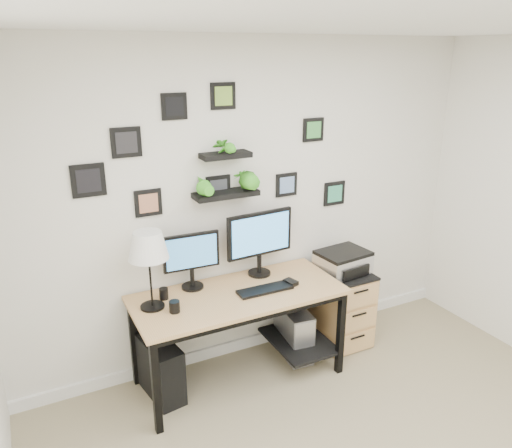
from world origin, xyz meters
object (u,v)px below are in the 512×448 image
pc_tower_grey (294,332)px  printer (343,262)px  monitor_left (191,257)px  mug (174,307)px  monitor_right (260,238)px  table_lamp (148,247)px  file_cabinet (340,306)px  pc_tower_black (161,369)px  desk (241,304)px

pc_tower_grey → printer: 0.73m
monitor_left → pc_tower_grey: monitor_left is taller
mug → printer: printer is taller
monitor_right → pc_tower_grey: 0.90m
monitor_left → table_lamp: table_lamp is taller
monitor_left → table_lamp: size_ratio=0.78×
file_cabinet → printer: 0.43m
mug → pc_tower_grey: size_ratio=0.18×
pc_tower_black → file_cabinet: bearing=-8.0°
mug → pc_tower_black: bearing=125.1°
desk → monitor_right: 0.54m
pc_tower_black → printer: size_ratio=0.99×
desk → file_cabinet: 1.04m
file_cabinet → printer: size_ratio=1.50×
table_lamp → mug: 0.46m
mug → monitor_right: bearing=19.1°
monitor_left → table_lamp: (-0.36, -0.16, 0.20)m
printer → mug: bearing=-174.4°
desk → pc_tower_black: (-0.65, 0.04, -0.41)m
monitor_right → file_cabinet: bearing=-9.7°
printer → monitor_right: bearing=170.1°
monitor_left → table_lamp: bearing=-156.1°
mug → file_cabinet: bearing=5.7°
monitor_right → monitor_left: bearing=178.5°
desk → monitor_left: (-0.31, 0.20, 0.38)m
desk → pc_tower_grey: bearing=4.9°
pc_tower_black → printer: bearing=-8.1°
pc_tower_black → pc_tower_grey: bearing=-8.4°
monitor_left → pc_tower_black: 0.87m
desk → mug: mug is taller
table_lamp → printer: table_lamp is taller
monitor_left → table_lamp: 0.44m
monitor_left → mug: monitor_left is taller
mug → file_cabinet: size_ratio=0.13×
mug → file_cabinet: mug is taller
pc_tower_black → monitor_left: bearing=17.2°
table_lamp → mug: size_ratio=6.77×
monitor_left → file_cabinet: 1.48m
table_lamp → printer: size_ratio=1.28×
pc_tower_grey → monitor_left: bearing=169.3°
pc_tower_grey → printer: printer is taller
desk → mug: (-0.56, -0.10, 0.17)m
monitor_left → monitor_right: (0.57, -0.02, 0.06)m
monitor_right → file_cabinet: 1.05m
table_lamp → pc_tower_grey: bearing=0.2°
file_cabinet → monitor_right: bearing=170.3°
table_lamp → mug: (0.12, -0.14, -0.42)m
mug → pc_tower_black: (-0.09, 0.13, -0.57)m
monitor_right → mug: size_ratio=6.81×
pc_tower_grey → monitor_right: bearing=151.2°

